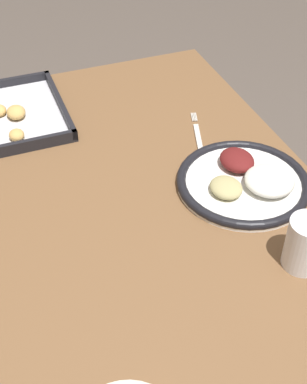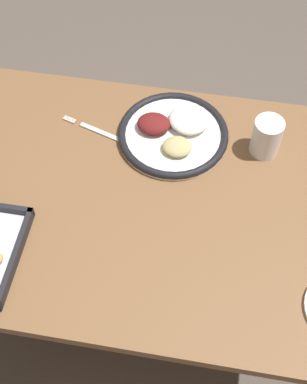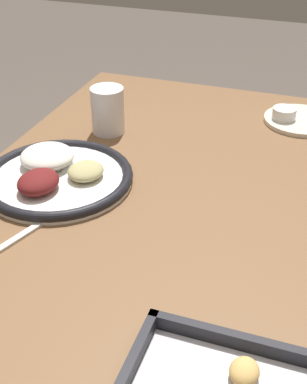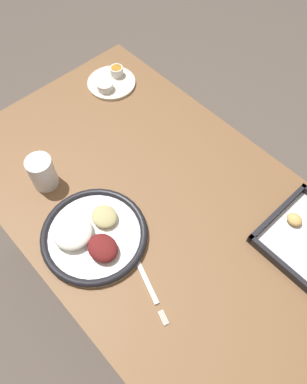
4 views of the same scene
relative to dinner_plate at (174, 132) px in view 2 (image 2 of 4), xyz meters
name	(u,v)px [view 2 (image 2 of 4)]	position (x,y,z in m)	size (l,w,h in m)	color
ground_plane	(151,310)	(0.03, 0.20, -0.72)	(8.00, 8.00, 0.00)	#564C44
dining_table	(151,223)	(0.03, 0.20, -0.13)	(1.19, 0.73, 0.71)	brown
dinner_plate	(174,132)	(0.00, 0.00, 0.00)	(0.28, 0.28, 0.05)	white
fork	(102,133)	(0.18, 0.02, -0.01)	(0.21, 0.08, 0.00)	silver
drinking_cup	(266,137)	(-0.23, 0.01, 0.04)	(0.07, 0.07, 0.10)	white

